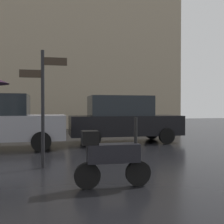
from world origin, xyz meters
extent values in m
cylinder|color=black|center=(2.37, 2.69, 0.23)|extent=(0.46, 0.09, 0.46)
cylinder|color=black|center=(1.45, 2.69, 0.23)|extent=(0.46, 0.09, 0.46)
cube|color=black|center=(1.91, 2.69, 0.61)|extent=(0.92, 0.32, 0.32)
cube|color=black|center=(1.50, 2.69, 0.89)|extent=(0.28, 0.28, 0.24)
cylinder|color=black|center=(2.33, 2.69, 0.96)|extent=(0.06, 0.06, 0.55)
cylinder|color=black|center=(0.53, 8.70, 0.32)|extent=(0.64, 0.18, 0.64)
cylinder|color=black|center=(0.53, 6.99, 0.32)|extent=(0.64, 0.18, 0.64)
cube|color=black|center=(3.76, 8.72, 0.69)|extent=(4.45, 1.65, 0.78)
cube|color=black|center=(3.54, 8.72, 1.47)|extent=(2.45, 1.52, 0.79)
cylinder|color=black|center=(5.20, 9.55, 0.30)|extent=(0.61, 0.18, 0.61)
cylinder|color=black|center=(5.20, 7.90, 0.30)|extent=(0.61, 0.18, 0.61)
cylinder|color=black|center=(2.31, 9.55, 0.30)|extent=(0.61, 0.18, 0.61)
cylinder|color=black|center=(2.31, 7.90, 0.30)|extent=(0.61, 0.18, 0.61)
cylinder|color=black|center=(0.65, 4.56, 1.37)|extent=(0.08, 0.08, 2.74)
cube|color=#33281E|center=(0.93, 4.56, 2.49)|extent=(0.56, 0.04, 0.18)
cube|color=#33281E|center=(0.39, 4.56, 2.19)|extent=(0.52, 0.04, 0.18)
cube|color=gray|center=(0.00, 17.68, 7.49)|extent=(19.73, 3.12, 14.98)
camera|label=1|loc=(0.85, -2.03, 1.42)|focal=44.22mm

